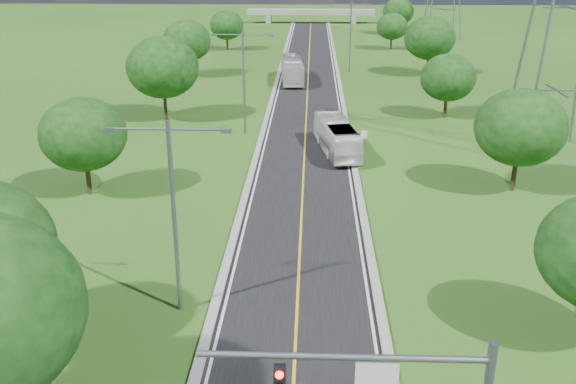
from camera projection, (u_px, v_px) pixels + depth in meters
The scene contains 20 objects.
ground at pixel (307, 100), 77.51m from camera, with size 260.00×260.00×0.00m, color #284B15.
road at pixel (308, 89), 83.09m from camera, with size 8.00×150.00×0.06m, color black.
curb_left at pixel (275, 88), 83.21m from camera, with size 0.50×150.00×0.22m, color gray.
curb_right at pixel (340, 88), 82.90m from camera, with size 0.50×150.00×0.22m, color gray.
speed_limit_sign at pixel (364, 139), 56.23m from camera, with size 0.55×0.09×2.40m.
overpass at pixel (311, 13), 151.17m from camera, with size 30.00×3.00×3.20m.
streetlight_near_left at pixel (173, 203), 30.85m from camera, with size 5.90×0.25×10.00m.
streetlight_mid_left at pixel (244, 73), 61.60m from camera, with size 5.90×0.25×10.00m.
streetlight_far_right at pixel (351, 31), 91.91m from camera, with size 5.90×0.25×10.00m.
tree_lb at pixel (83, 134), 46.59m from camera, with size 6.30×6.30×7.33m.
tree_lc at pixel (163, 67), 66.71m from camera, with size 7.56×7.56×8.79m.
tree_ld at pixel (187, 41), 89.37m from camera, with size 6.72×6.72×7.82m.
tree_le at pixel (227, 25), 111.86m from camera, with size 5.88×5.88×6.84m.
tree_rb at pixel (520, 127), 47.19m from camera, with size 6.72×6.72×7.82m.
tree_rc at pixel (448, 78), 67.95m from camera, with size 5.88×5.88×6.84m.
tree_rd at pixel (430, 38), 89.90m from camera, with size 7.14×7.14×8.30m.
tree_re at pixel (392, 26), 112.80m from camera, with size 5.46×5.46×6.35m.
tree_rf at pixel (398, 12), 131.08m from camera, with size 6.30×6.30×7.33m.
bus_outbound at pixel (337, 136), 57.30m from camera, with size 2.43×10.40×2.90m, color white.
bus_inbound at pixel (292, 70), 86.85m from camera, with size 2.69×11.48×3.20m, color silver.
Camera 1 is at (0.63, -16.35, 17.57)m, focal length 40.00 mm.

